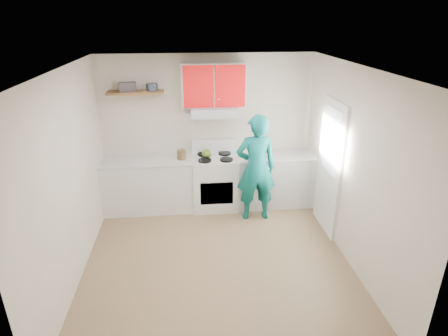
{
  "coord_description": "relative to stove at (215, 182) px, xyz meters",
  "views": [
    {
      "loc": [
        -0.34,
        -4.28,
        3.17
      ],
      "look_at": [
        0.15,
        0.55,
        1.15
      ],
      "focal_mm": 29.69,
      "sensor_mm": 36.0,
      "label": 1
    }
  ],
  "objects": [
    {
      "name": "right_wall",
      "position": [
        1.7,
        -1.57,
        0.84
      ],
      "size": [
        0.04,
        3.8,
        2.6
      ],
      "primitive_type": "cube",
      "color": "beige",
      "rests_on": "floor"
    },
    {
      "name": "kettle",
      "position": [
        -0.14,
        0.03,
        0.53
      ],
      "size": [
        0.2,
        0.2,
        0.15
      ],
      "primitive_type": "ellipsoid",
      "rotation": [
        0.0,
        0.0,
        0.21
      ],
      "color": "#4F711F",
      "rests_on": "stove"
    },
    {
      "name": "tin",
      "position": [
        -0.99,
        0.2,
        1.63
      ],
      "size": [
        0.24,
        0.24,
        0.11
      ],
      "primitive_type": "cylinder",
      "rotation": [
        0.0,
        0.0,
        0.39
      ],
      "color": "#333D4C",
      "rests_on": "shelf"
    },
    {
      "name": "door_glass",
      "position": [
        1.65,
        -0.88,
        0.99
      ],
      "size": [
        0.01,
        0.55,
        0.95
      ],
      "primitive_type": "cube",
      "color": "white",
      "rests_on": "door"
    },
    {
      "name": "floor",
      "position": [
        -0.1,
        -1.57,
        -0.46
      ],
      "size": [
        3.8,
        3.8,
        0.0
      ],
      "primitive_type": "plane",
      "color": "brown",
      "rests_on": "ground"
    },
    {
      "name": "counter_left",
      "position": [
        -1.14,
        0.02,
        -0.01
      ],
      "size": [
        1.52,
        0.6,
        0.9
      ],
      "primitive_type": "cube",
      "color": "silver",
      "rests_on": "floor"
    },
    {
      "name": "books",
      "position": [
        -1.37,
        0.2,
        1.64
      ],
      "size": [
        0.27,
        0.21,
        0.13
      ],
      "primitive_type": "cube",
      "rotation": [
        0.0,
        0.0,
        0.08
      ],
      "color": "#494043",
      "rests_on": "shelf"
    },
    {
      "name": "counter_right",
      "position": [
        1.04,
        0.02,
        -0.01
      ],
      "size": [
        1.32,
        0.6,
        0.9
      ],
      "primitive_type": "cube",
      "color": "silver",
      "rests_on": "floor"
    },
    {
      "name": "range_hood",
      "position": [
        0.0,
        0.1,
        1.24
      ],
      "size": [
        0.76,
        0.44,
        0.15
      ],
      "primitive_type": "cube",
      "color": "silver",
      "rests_on": "back_wall"
    },
    {
      "name": "front_wall",
      "position": [
        -0.1,
        -3.47,
        0.84
      ],
      "size": [
        3.6,
        0.04,
        2.6
      ],
      "primitive_type": "cube",
      "color": "beige",
      "rests_on": "floor"
    },
    {
      "name": "upper_cabinets",
      "position": [
        0.0,
        0.16,
        1.66
      ],
      "size": [
        1.02,
        0.33,
        0.7
      ],
      "primitive_type": "cube",
      "color": "red",
      "rests_on": "back_wall"
    },
    {
      "name": "door",
      "position": [
        1.68,
        -0.88,
        0.56
      ],
      "size": [
        0.05,
        0.85,
        2.05
      ],
      "primitive_type": "cube",
      "color": "white",
      "rests_on": "floor"
    },
    {
      "name": "ceiling",
      "position": [
        -0.1,
        -1.57,
        2.14
      ],
      "size": [
        3.6,
        3.8,
        0.04
      ],
      "primitive_type": "cube",
      "color": "white",
      "rests_on": "floor"
    },
    {
      "name": "crock",
      "position": [
        -0.56,
        -0.01,
        0.53
      ],
      "size": [
        0.16,
        0.16,
        0.18
      ],
      "primitive_type": "cylinder",
      "rotation": [
        0.0,
        0.0,
        -0.09
      ],
      "color": "brown",
      "rests_on": "counter_left"
    },
    {
      "name": "person",
      "position": [
        0.62,
        -0.47,
        0.43
      ],
      "size": [
        0.66,
        0.44,
        1.78
      ],
      "primitive_type": "imported",
      "rotation": [
        0.0,
        0.0,
        3.16
      ],
      "color": "#0B655F",
      "rests_on": "floor"
    },
    {
      "name": "shelf",
      "position": [
        -1.25,
        0.18,
        1.56
      ],
      "size": [
        0.9,
        0.3,
        0.04
      ],
      "primitive_type": "cube",
      "color": "brown",
      "rests_on": "back_wall"
    },
    {
      "name": "silicone_mat",
      "position": [
        1.28,
        0.02,
        0.44
      ],
      "size": [
        0.34,
        0.29,
        0.01
      ],
      "primitive_type": "cube",
      "rotation": [
        0.0,
        0.0,
        -0.12
      ],
      "color": "#B31212",
      "rests_on": "counter_right"
    },
    {
      "name": "back_wall",
      "position": [
        -0.1,
        0.32,
        0.84
      ],
      "size": [
        3.6,
        0.04,
        2.6
      ],
      "primitive_type": "cube",
      "color": "beige",
      "rests_on": "floor"
    },
    {
      "name": "left_wall",
      "position": [
        -1.9,
        -1.57,
        0.84
      ],
      "size": [
        0.04,
        3.8,
        2.6
      ],
      "primitive_type": "cube",
      "color": "beige",
      "rests_on": "floor"
    },
    {
      "name": "stove",
      "position": [
        0.0,
        0.0,
        0.0
      ],
      "size": [
        0.76,
        0.65,
        0.92
      ],
      "primitive_type": "cube",
      "color": "white",
      "rests_on": "floor"
    },
    {
      "name": "cutting_board",
      "position": [
        0.94,
        0.05,
        0.45
      ],
      "size": [
        0.29,
        0.22,
        0.02
      ],
      "primitive_type": "cube",
      "rotation": [
        0.0,
        0.0,
        -0.07
      ],
      "color": "olive",
      "rests_on": "counter_right"
    }
  ]
}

